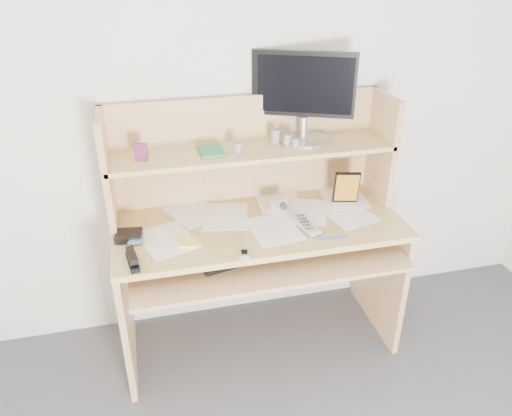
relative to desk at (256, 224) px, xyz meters
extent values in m
cube|color=silver|center=(0.00, 0.24, 0.56)|extent=(3.60, 0.04, 2.50)
cube|color=#DAB770|center=(0.00, -0.08, 0.04)|extent=(1.40, 0.60, 0.03)
cube|color=tan|center=(-0.68, -0.08, -0.33)|extent=(0.03, 0.56, 0.72)
cube|color=tan|center=(0.68, -0.08, -0.33)|extent=(0.03, 0.56, 0.72)
cube|color=tan|center=(0.00, 0.20, -0.36)|extent=(1.34, 0.02, 0.41)
cube|color=tan|center=(0.00, -0.20, -0.05)|extent=(1.28, 0.55, 0.02)
cube|color=tan|center=(0.00, 0.21, 0.33)|extent=(1.40, 0.02, 0.55)
cube|color=tan|center=(-0.68, 0.07, 0.33)|extent=(0.03, 0.30, 0.55)
cube|color=tan|center=(0.68, 0.07, 0.33)|extent=(0.03, 0.30, 0.55)
cube|color=#DAB770|center=(0.00, 0.07, 0.38)|extent=(1.38, 0.30, 0.02)
cube|color=white|center=(0.00, -0.08, 0.06)|extent=(1.32, 0.54, 0.01)
cube|color=black|center=(-0.09, -0.19, -0.03)|extent=(0.49, 0.27, 0.02)
cube|color=black|center=(-0.09, -0.19, -0.02)|extent=(0.46, 0.25, 0.01)
cube|color=#AEADA8|center=(0.20, -0.17, 0.07)|extent=(0.11, 0.21, 0.02)
cube|color=silver|center=(-0.13, -0.34, 0.07)|extent=(0.06, 0.09, 0.02)
cube|color=black|center=(-0.61, -0.30, 0.08)|extent=(0.06, 0.15, 0.05)
cube|color=black|center=(-0.62, -0.09, 0.08)|extent=(0.13, 0.11, 0.03)
cube|color=#E4F23F|center=(-0.36, -0.19, 0.06)|extent=(0.10, 0.10, 0.01)
cube|color=silver|center=(0.12, 0.01, 0.09)|extent=(0.11, 0.07, 0.06)
cube|color=black|center=(0.48, 0.00, 0.15)|extent=(0.13, 0.05, 0.18)
cylinder|color=blue|center=(0.29, -0.30, 0.07)|extent=(0.15, 0.02, 0.01)
cube|color=#A61625|center=(-0.52, 0.04, 0.43)|extent=(0.06, 0.03, 0.08)
cube|color=#378A5B|center=(-0.20, 0.06, 0.39)|extent=(0.12, 0.16, 0.02)
cylinder|color=black|center=(-0.08, 0.02, 0.41)|extent=(0.04, 0.04, 0.05)
cylinder|color=silver|center=(0.17, 0.05, 0.42)|extent=(0.04, 0.04, 0.06)
cylinder|color=black|center=(0.20, 0.02, 0.41)|extent=(0.05, 0.05, 0.05)
cylinder|color=white|center=(0.12, 0.09, 0.42)|extent=(0.06, 0.06, 0.08)
cylinder|color=#A7A7AC|center=(0.27, 0.11, 0.39)|extent=(0.25, 0.25, 0.02)
cylinder|color=#A7A7AC|center=(0.27, 0.12, 0.45)|extent=(0.04, 0.04, 0.10)
cube|color=black|center=(0.27, 0.14, 0.66)|extent=(0.47, 0.23, 0.31)
cube|color=black|center=(0.27, 0.12, 0.66)|extent=(0.42, 0.19, 0.27)
camera|label=1|loc=(-0.51, -2.12, 1.27)|focal=35.00mm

